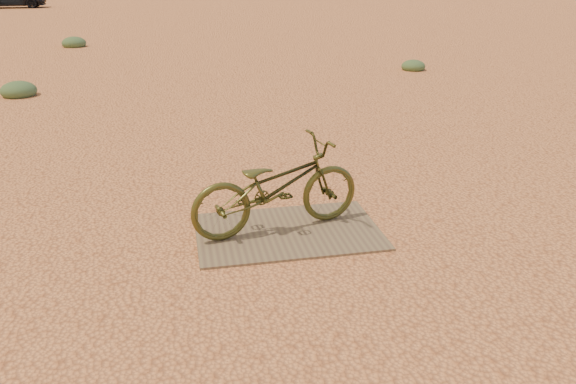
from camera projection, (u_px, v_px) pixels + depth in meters
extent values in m
plane|color=#E7935F|center=(333.00, 215.00, 5.51)|extent=(120.00, 120.00, 0.00)
cube|color=brown|center=(288.00, 231.00, 5.13)|extent=(1.66, 1.08, 0.02)
imported|color=#43461E|center=(277.00, 186.00, 5.00)|extent=(1.68, 0.89, 0.84)
ellipsoid|color=#476541|center=(20.00, 96.00, 10.53)|extent=(0.65, 0.65, 0.36)
ellipsoid|color=#476541|center=(413.00, 70.00, 13.14)|extent=(0.55, 0.55, 0.31)
ellipsoid|color=#476541|center=(74.00, 47.00, 16.90)|extent=(0.70, 0.70, 0.39)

